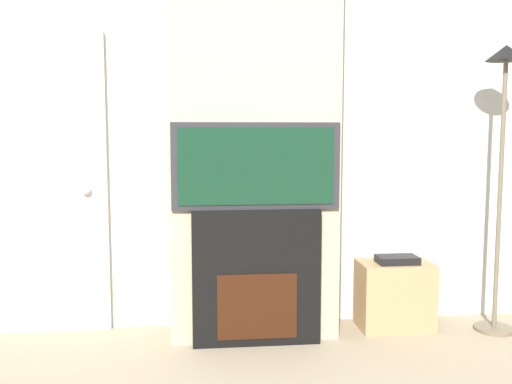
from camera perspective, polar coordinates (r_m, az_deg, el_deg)
name	(u,v)px	position (r m, az deg, el deg)	size (l,w,h in m)	color
wall_back	(249,130)	(3.94, -0.66, 6.18)	(6.00, 0.06, 2.70)	silver
chimney_breast	(253,130)	(3.71, -0.32, 6.19)	(1.08, 0.39, 2.70)	#BCAD8E
fireplace	(256,277)	(3.63, 0.00, -8.52)	(0.80, 0.15, 0.86)	black
television	(256,166)	(3.52, 0.01, 2.61)	(1.04, 0.07, 0.54)	#2D2D33
floor_lamp	(503,125)	(4.07, 23.48, 6.20)	(0.26, 0.26, 1.90)	#726651
media_stand	(395,294)	(4.07, 13.70, -9.87)	(0.49, 0.31, 0.51)	tan
entry_door	(39,184)	(4.01, -20.87, 0.72)	(0.88, 0.09, 1.99)	silver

